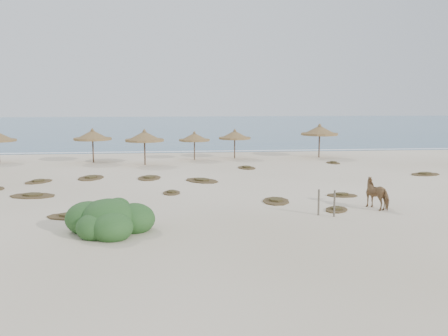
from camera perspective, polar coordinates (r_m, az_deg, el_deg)
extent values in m
plane|color=beige|center=(24.76, 0.39, -4.40)|extent=(160.00, 160.00, 0.00)
cube|color=#2A5A80|center=(99.21, -4.58, 4.85)|extent=(200.00, 100.00, 0.01)
cube|color=white|center=(50.39, -2.99, 1.90)|extent=(70.00, 0.60, 0.01)
cylinder|color=#503829|center=(42.79, -14.74, 2.03)|extent=(0.12, 0.12, 2.17)
cylinder|color=olive|center=(42.71, -14.78, 3.23)|extent=(3.83, 3.83, 0.19)
cone|color=olive|center=(42.69, -14.80, 3.69)|extent=(3.70, 3.70, 0.77)
cone|color=olive|center=(42.66, -14.82, 4.31)|extent=(0.37, 0.37, 0.23)
cylinder|color=#503829|center=(40.50, -9.04, 1.88)|extent=(0.12, 0.12, 2.17)
cylinder|color=olive|center=(40.42, -9.07, 3.15)|extent=(3.47, 3.47, 0.19)
cone|color=olive|center=(40.39, -9.08, 3.63)|extent=(3.36, 3.36, 0.78)
cone|color=olive|center=(40.36, -9.09, 4.29)|extent=(0.37, 0.37, 0.23)
cylinder|color=#503829|center=(43.47, -3.40, 2.18)|extent=(0.11, 0.11, 1.88)
cylinder|color=olive|center=(43.40, -3.41, 3.20)|extent=(3.21, 3.21, 0.16)
cone|color=olive|center=(43.38, -3.41, 3.59)|extent=(3.10, 3.10, 0.67)
cone|color=olive|center=(43.35, -3.41, 4.12)|extent=(0.32, 0.32, 0.20)
cylinder|color=#503829|center=(44.39, 1.22, 2.38)|extent=(0.11, 0.11, 1.98)
cylinder|color=olive|center=(44.32, 1.23, 3.43)|extent=(2.90, 2.90, 0.17)
cone|color=olive|center=(44.30, 1.23, 3.83)|extent=(2.80, 2.80, 0.71)
cone|color=olive|center=(44.27, 1.23, 4.38)|extent=(0.34, 0.34, 0.21)
cylinder|color=#503829|center=(45.98, 10.83, 2.64)|extent=(0.13, 0.13, 2.31)
cylinder|color=olive|center=(45.90, 10.86, 3.83)|extent=(4.39, 4.39, 0.20)
cone|color=olive|center=(45.88, 10.87, 4.28)|extent=(4.24, 4.24, 0.83)
cone|color=olive|center=(45.85, 10.89, 4.90)|extent=(0.40, 0.40, 0.24)
imported|color=#987345|center=(25.27, 17.21, -2.81)|extent=(1.38, 1.91, 1.47)
cylinder|color=brown|center=(23.19, 10.77, -3.87)|extent=(0.09, 0.09, 1.20)
cylinder|color=brown|center=(23.03, 12.50, -3.98)|extent=(0.12, 0.12, 1.22)
ellipsoid|color=#315E28|center=(20.26, -13.05, -5.69)|extent=(2.14, 2.14, 1.60)
ellipsoid|color=#315E28|center=(20.50, -10.26, -5.76)|extent=(1.71, 1.71, 1.28)
ellipsoid|color=#315E28|center=(20.80, -15.26, -5.56)|extent=(1.82, 1.82, 1.36)
ellipsoid|color=#315E28|center=(19.55, -12.67, -6.66)|extent=(1.60, 1.60, 1.20)
ellipsoid|color=#315E28|center=(19.84, -14.45, -6.56)|extent=(1.50, 1.50, 1.12)
ellipsoid|color=#315E28|center=(21.17, -11.00, -5.63)|extent=(1.28, 1.28, 0.96)
ellipsoid|color=#315E28|center=(20.65, -12.03, -4.33)|extent=(0.96, 0.96, 0.72)
ellipsoid|color=#315E28|center=(20.31, -13.96, -4.45)|extent=(0.86, 0.86, 0.64)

